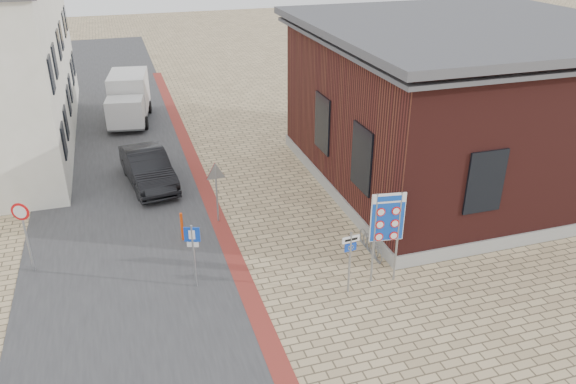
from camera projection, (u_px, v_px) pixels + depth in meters
ground at (321, 303)px, 17.09m from camera, size 120.00×120.00×0.00m
road_strip at (116, 149)px, 28.44m from camera, size 7.00×60.00×0.02m
curb_strip at (201, 179)px, 25.11m from camera, size 0.60×40.00×0.02m
brick_building at (463, 101)px, 23.97m from camera, size 13.00×13.00×6.80m
townhouse_far at (4, 39)px, 32.83m from camera, size 7.40×6.40×8.30m
bike_rack at (371, 246)px, 19.57m from camera, size 0.08×1.80×0.60m
sedan at (148, 168)px, 24.34m from camera, size 2.30×4.91×1.56m
box_truck at (128, 98)px, 31.76m from camera, size 2.69×5.22×2.60m
border_sign at (387, 219)px, 17.13m from camera, size 1.07×0.20×3.16m
essen_sign at (350, 254)px, 17.00m from camera, size 0.58×0.10×2.14m
parking_sign at (193, 246)px, 17.20m from camera, size 0.48×0.20×2.23m
yield_sign at (216, 178)px, 20.88m from camera, size 0.85×0.10×2.41m
speed_sign at (24, 226)px, 17.89m from camera, size 0.56×0.27×2.54m
bollard at (182, 227)px, 20.18m from camera, size 0.13×0.13×1.11m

